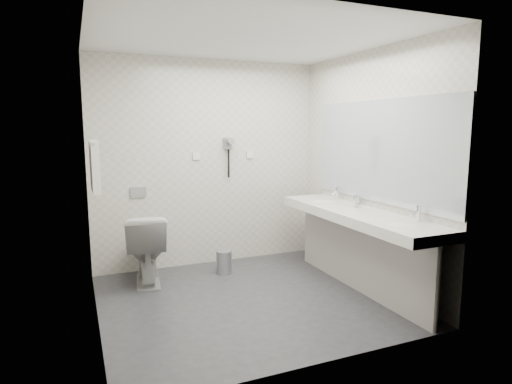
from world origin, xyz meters
name	(u,v)px	position (x,y,z in m)	size (l,w,h in m)	color
floor	(248,299)	(0.00, 0.00, 0.00)	(2.80, 2.80, 0.00)	#2B2B30
ceiling	(247,38)	(0.00, 0.00, 2.50)	(2.80, 2.80, 0.00)	silver
wall_back	(208,164)	(0.00, 1.30, 1.25)	(2.80, 2.80, 0.00)	beige
wall_front	(319,193)	(0.00, -1.30, 1.25)	(2.80, 2.80, 0.00)	beige
wall_left	(91,181)	(-1.40, 0.00, 1.25)	(2.60, 2.60, 0.00)	beige
wall_right	(368,169)	(1.40, 0.00, 1.25)	(2.60, 2.60, 0.00)	beige
vanity_counter	(357,215)	(1.12, -0.20, 0.80)	(0.55, 2.20, 0.10)	silver
vanity_panel	(357,255)	(1.15, -0.20, 0.38)	(0.03, 2.15, 0.75)	#999490
vanity_post_near	(436,288)	(1.18, -1.24, 0.38)	(0.06, 0.06, 0.75)	silver
vanity_post_far	(310,233)	(1.18, 0.84, 0.38)	(0.06, 0.06, 0.75)	silver
mirror	(380,151)	(1.39, -0.20, 1.45)	(0.02, 2.20, 1.05)	#B2BCC6
basin_near	(401,225)	(1.12, -0.85, 0.83)	(0.40, 0.31, 0.05)	silver
basin_far	(323,202)	(1.12, 0.45, 0.83)	(0.40, 0.31, 0.05)	silver
faucet_near	(418,213)	(1.32, -0.85, 0.92)	(0.04, 0.04, 0.15)	silver
faucet_far	(337,193)	(1.32, 0.45, 0.92)	(0.04, 0.04, 0.15)	silver
soap_bottle_a	(355,203)	(1.19, -0.07, 0.90)	(0.05, 0.05, 0.10)	white
glass_left	(355,200)	(1.29, 0.06, 0.90)	(0.06, 0.06, 0.11)	silver
glass_right	(357,200)	(1.35, 0.11, 0.90)	(0.05, 0.05, 0.10)	silver
toilet	(146,248)	(-0.84, 0.90, 0.39)	(0.43, 0.76, 0.77)	silver
flush_plate	(138,192)	(-0.85, 1.29, 0.95)	(0.18, 0.02, 0.12)	#B2B5BA
pedal_bin	(224,263)	(0.03, 0.83, 0.13)	(0.18, 0.18, 0.26)	#B2B5BA
bin_lid	(224,251)	(0.03, 0.83, 0.26)	(0.18, 0.18, 0.01)	#B2B5BA
towel_rail	(92,143)	(-1.35, 0.55, 1.55)	(0.02, 0.02, 0.62)	silver
towel_near	(95,167)	(-1.34, 0.41, 1.33)	(0.07, 0.24, 0.48)	white
towel_far	(94,165)	(-1.34, 0.69, 1.33)	(0.07, 0.24, 0.48)	white
dryer_cradle	(228,143)	(0.25, 1.27, 1.50)	(0.10, 0.04, 0.14)	gray
dryer_barrel	(230,141)	(0.25, 1.20, 1.53)	(0.08, 0.08, 0.14)	gray
dryer_cord	(229,163)	(0.25, 1.26, 1.25)	(0.02, 0.02, 0.35)	black
switch_plate_a	(196,156)	(-0.15, 1.29, 1.35)	(0.09, 0.02, 0.09)	silver
switch_plate_b	(250,155)	(0.55, 1.29, 1.35)	(0.09, 0.02, 0.09)	silver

